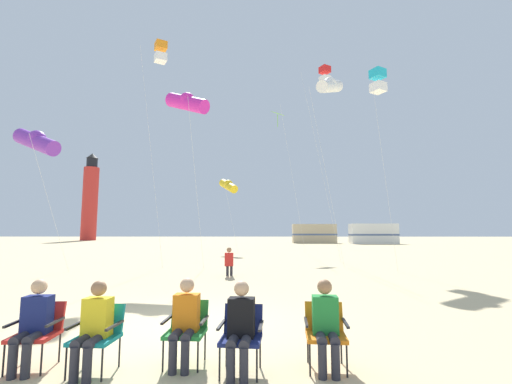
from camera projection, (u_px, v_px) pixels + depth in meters
The scene contains 23 objects.
ground at pixel (184, 326), 6.66m from camera, with size 200.00×200.00×0.00m, color #D3BC8C.
camp_chair_red at pixel (39, 328), 4.72m from camera, with size 0.59×0.60×0.82m.
spectator_red_chair at pixel (33, 322), 4.60m from camera, with size 0.36×0.52×1.16m.
camp_chair_teal at pixel (99, 331), 4.59m from camera, with size 0.58×0.60×0.82m.
spectator_teal_chair at pixel (94, 325), 4.46m from camera, with size 0.35×0.52×1.16m.
camp_chair_green at pixel (187, 325), 4.85m from camera, with size 0.58×0.59×0.82m.
spectator_green_chair at pixel (185, 320), 4.73m from camera, with size 0.35×0.52×1.16m.
camp_chair_navy at pixel (242, 331), 4.57m from camera, with size 0.60×0.61×0.82m.
spectator_navy_chair at pixel (240, 325), 4.45m from camera, with size 0.36×0.53×1.16m.
camp_chair_orange at pixel (325, 328), 4.71m from camera, with size 0.59×0.61×0.82m.
spectator_orange_chair at pixel (326, 322), 4.58m from camera, with size 0.36×0.52×1.16m.
kite_flyer_standing at pixel (229, 261), 13.90m from camera, with size 0.35×0.51×1.16m.
kite_tube_white at pixel (330, 86), 20.01m from camera, with size 2.29×2.51×10.88m.
kite_box_cyan at pixel (378, 81), 16.84m from camera, with size 0.85×0.85×9.66m.
kite_box_orange at pixel (161, 52), 19.20m from camera, with size 1.63×1.32×12.27m.
kite_tube_gold at pixel (228, 185), 29.87m from camera, with size 1.89×2.50×6.41m.
kite_diamond_lime at pixel (279, 120), 29.94m from camera, with size 2.85×2.85×12.17m.
kite_box_scarlet at pixel (325, 75), 23.33m from camera, with size 2.08×2.08×12.86m.
kite_tube_magenta at pixel (187, 102), 16.88m from camera, with size 2.49×1.90×8.75m.
kite_tube_violet at pixel (37, 141), 15.45m from camera, with size 2.74×2.25×6.50m.
lighthouse_distant at pixel (90, 199), 66.38m from camera, with size 2.80×2.80×16.80m.
rv_van_tan at pixel (314, 234), 51.61m from camera, with size 6.47×2.43×2.80m.
rv_van_white at pixel (373, 234), 48.54m from camera, with size 6.45×2.37×2.80m.
Camera 1 is at (1.46, -6.90, 1.82)m, focal length 24.28 mm.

